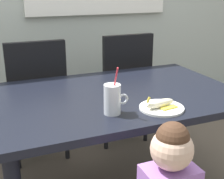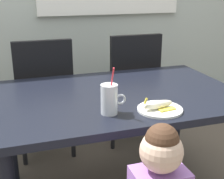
% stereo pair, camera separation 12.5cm
% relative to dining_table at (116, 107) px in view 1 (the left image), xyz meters
% --- Properties ---
extents(dining_table, '(1.44, 0.94, 0.72)m').
position_rel_dining_table_xyz_m(dining_table, '(0.00, 0.00, 0.00)').
color(dining_table, black).
rests_on(dining_table, ground).
extents(dining_chair_left, '(0.44, 0.44, 0.96)m').
position_rel_dining_table_xyz_m(dining_chair_left, '(-0.36, 0.69, -0.09)').
color(dining_chair_left, black).
rests_on(dining_chair_left, ground).
extents(dining_chair_right, '(0.44, 0.44, 0.96)m').
position_rel_dining_table_xyz_m(dining_chair_right, '(0.36, 0.71, -0.09)').
color(dining_chair_right, black).
rests_on(dining_chair_right, ground).
extents(milk_cup, '(0.13, 0.09, 0.25)m').
position_rel_dining_table_xyz_m(milk_cup, '(-0.14, -0.27, 0.16)').
color(milk_cup, silver).
rests_on(milk_cup, dining_table).
extents(snack_plate, '(0.23, 0.23, 0.01)m').
position_rel_dining_table_xyz_m(snack_plate, '(0.12, -0.32, 0.10)').
color(snack_plate, white).
rests_on(snack_plate, dining_table).
extents(peeled_banana, '(0.17, 0.11, 0.07)m').
position_rel_dining_table_xyz_m(peeled_banana, '(0.11, -0.32, 0.12)').
color(peeled_banana, '#F4EAC6').
rests_on(peeled_banana, snack_plate).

